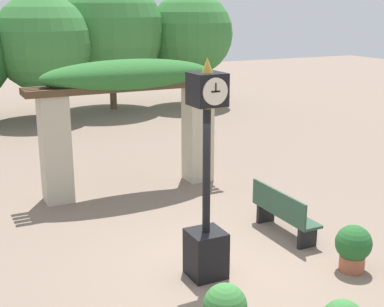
{
  "coord_description": "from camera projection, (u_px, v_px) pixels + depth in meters",
  "views": [
    {
      "loc": [
        -4.0,
        -7.06,
        4.16
      ],
      "look_at": [
        -0.38,
        0.29,
        1.9
      ],
      "focal_mm": 50.0,
      "sensor_mm": 36.0,
      "label": 1
    }
  ],
  "objects": [
    {
      "name": "ground_plane",
      "position": [
        220.0,
        265.0,
        8.91
      ],
      "size": [
        60.0,
        60.0,
        0.0
      ],
      "primitive_type": "plane",
      "color": "#7F6B5B"
    },
    {
      "name": "pedestal_clock",
      "position": [
        206.0,
        197.0,
        8.22
      ],
      "size": [
        0.56,
        0.56,
        3.46
      ],
      "color": "black",
      "rests_on": "ground"
    },
    {
      "name": "pergola",
      "position": [
        129.0,
        97.0,
        12.02
      ],
      "size": [
        4.65,
        1.2,
        3.04
      ],
      "color": "#BCB299",
      "rests_on": "ground"
    },
    {
      "name": "potted_plant_far_left",
      "position": [
        353.0,
        247.0,
        8.62
      ],
      "size": [
        0.59,
        0.59,
        0.78
      ],
      "color": "#9E563D",
      "rests_on": "ground"
    },
    {
      "name": "park_bench",
      "position": [
        283.0,
        213.0,
        9.99
      ],
      "size": [
        0.42,
        1.65,
        0.89
      ],
      "rotation": [
        0.0,
        0.0,
        1.57
      ],
      "color": "#2D4C38",
      "rests_on": "ground"
    },
    {
      "name": "tree_line",
      "position": [
        54.0,
        39.0,
        20.38
      ],
      "size": [
        16.14,
        4.86,
        5.39
      ],
      "color": "brown",
      "rests_on": "ground"
    }
  ]
}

